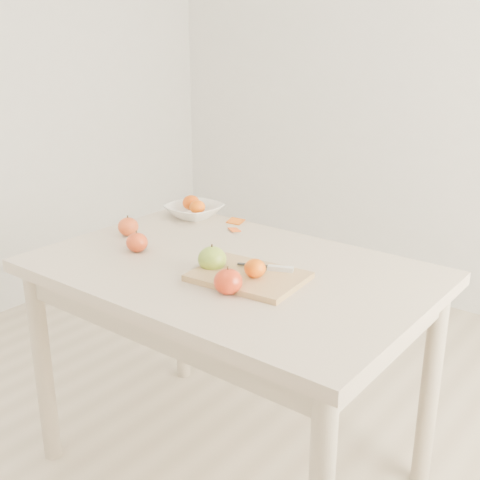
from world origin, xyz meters
The scene contains 14 objects.
ground centered at (0.00, 0.00, 0.00)m, with size 3.50×3.50×0.00m, color #C6B293.
table centered at (0.00, 0.00, 0.65)m, with size 1.20×0.80×0.75m.
cutting_board centered at (0.11, -0.05, 0.76)m, with size 0.31×0.23×0.02m, color tan.
board_tangerine centered at (0.14, -0.06, 0.80)m, with size 0.06×0.06×0.05m, color #E74F08.
fruit_bowl centered at (-0.43, 0.32, 0.78)m, with size 0.21×0.21×0.05m, color white.
bowl_tangerine_near centered at (-0.46, 0.33, 0.80)m, with size 0.07×0.07×0.06m, color #CD3907.
bowl_tangerine_far centered at (-0.40, 0.30, 0.80)m, with size 0.06×0.06×0.05m, color #D04607.
orange_peel_a centered at (-0.26, 0.36, 0.75)m, with size 0.06×0.04×0.00m, color orange.
orange_peel_b centered at (-0.20, 0.28, 0.75)m, with size 0.04×0.04×0.00m, color #EA5310.
paring_knife centered at (0.16, 0.02, 0.78)m, with size 0.16×0.08×0.01m.
apple_green centered at (-0.01, -0.07, 0.79)m, with size 0.09×0.09×0.08m, color #638F15.
apple_red_d centered at (-0.47, 0.01, 0.78)m, with size 0.07×0.07×0.07m, color #970D0D.
apple_red_b centered at (-0.32, -0.09, 0.78)m, with size 0.07×0.07×0.06m, color maroon.
apple_red_e centered at (0.13, -0.17, 0.79)m, with size 0.08×0.08×0.07m, color #A61B14.
Camera 1 is at (1.08, -1.33, 1.42)m, focal length 45.00 mm.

